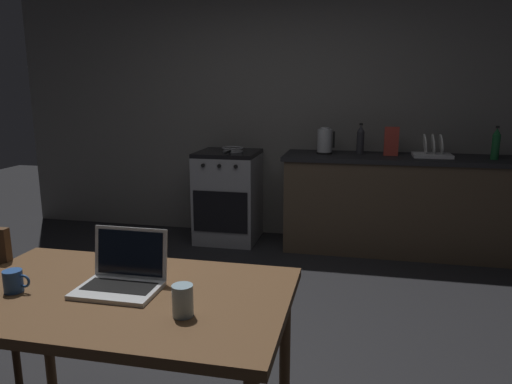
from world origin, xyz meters
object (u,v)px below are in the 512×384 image
(dining_table, at_px, (120,309))
(bottle, at_px, (496,144))
(cereal_box, at_px, (391,141))
(stove_oven, at_px, (228,196))
(coffee_mug, at_px, (14,281))
(bottle_b, at_px, (360,139))
(laptop, at_px, (122,277))
(dish_rack, at_px, (432,152))
(electric_kettle, at_px, (325,141))
(drinking_glass, at_px, (183,301))
(frying_pan, at_px, (232,149))

(dining_table, relative_size, bottle, 4.56)
(bottle, relative_size, cereal_box, 1.11)
(stove_oven, relative_size, coffee_mug, 8.15)
(dining_table, height_order, bottle_b, bottle_b)
(bottle_b, bearing_deg, laptop, -107.12)
(stove_oven, bearing_deg, bottle, -1.11)
(bottle, xyz_separation_m, dish_rack, (-0.52, 0.05, -0.09))
(electric_kettle, relative_size, bottle_b, 0.87)
(cereal_box, bearing_deg, bottle, -4.54)
(drinking_glass, bearing_deg, frying_pan, 101.68)
(dining_table, relative_size, drinking_glass, 11.74)
(cereal_box, bearing_deg, coffee_mug, -117.67)
(stove_oven, xyz_separation_m, bottle_b, (1.29, 0.08, 0.60))
(dining_table, height_order, frying_pan, frying_pan)
(dining_table, relative_size, frying_pan, 3.43)
(dining_table, bearing_deg, bottle_b, 73.17)
(bottle, distance_m, dish_rack, 0.53)
(dish_rack, bearing_deg, stove_oven, -179.93)
(frying_pan, xyz_separation_m, dish_rack, (1.88, 0.03, 0.02))
(frying_pan, xyz_separation_m, drinking_glass, (0.63, -3.07, -0.14))
(dining_table, relative_size, electric_kettle, 5.30)
(bottle, bearing_deg, electric_kettle, 178.08)
(electric_kettle, relative_size, drinking_glass, 2.22)
(drinking_glass, xyz_separation_m, bottle_b, (0.60, 3.18, 0.26))
(stove_oven, distance_m, coffee_mug, 3.06)
(bottle_b, bearing_deg, dish_rack, -7.05)
(coffee_mug, bearing_deg, electric_kettle, 71.93)
(electric_kettle, height_order, drinking_glass, electric_kettle)
(laptop, xyz_separation_m, bottle, (2.09, 2.87, 0.27))
(stove_oven, distance_m, cereal_box, 1.68)
(drinking_glass, bearing_deg, dish_rack, 68.04)
(dish_rack, bearing_deg, cereal_box, 176.87)
(laptop, height_order, coffee_mug, laptop)
(dining_table, bearing_deg, cereal_box, 68.05)
(laptop, xyz_separation_m, bottle_b, (0.93, 3.00, 0.27))
(bottle, relative_size, dish_rack, 0.87)
(frying_pan, height_order, cereal_box, cereal_box)
(laptop, xyz_separation_m, frying_pan, (-0.31, 2.89, 0.15))
(cereal_box, xyz_separation_m, dish_rack, (0.37, -0.02, -0.09))
(bottle, bearing_deg, bottle_b, 173.62)
(dining_table, xyz_separation_m, drinking_glass, (0.32, -0.13, 0.13))
(dining_table, distance_m, bottle, 3.60)
(dining_table, xyz_separation_m, cereal_box, (1.20, 2.98, 0.38))
(coffee_mug, bearing_deg, dining_table, 11.55)
(stove_oven, height_order, bottle, bottle)
(laptop, xyz_separation_m, electric_kettle, (0.59, 2.92, 0.25))
(bottle, relative_size, drinking_glass, 2.58)
(coffee_mug, distance_m, bottle_b, 3.40)
(bottle, bearing_deg, coffee_mug, -129.73)
(drinking_glass, distance_m, bottle_b, 3.24)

